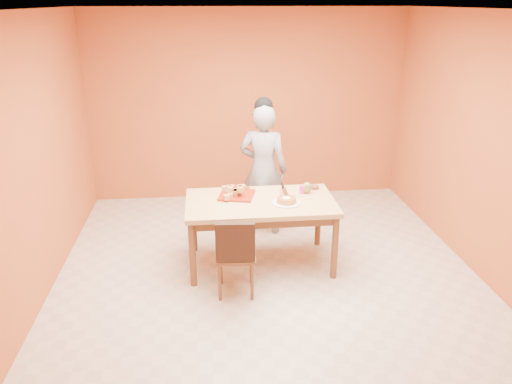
{
  "coord_description": "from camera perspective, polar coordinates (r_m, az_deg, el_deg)",
  "views": [
    {
      "loc": [
        -0.61,
        -4.58,
        2.77
      ],
      "look_at": [
        -0.11,
        0.3,
        0.88
      ],
      "focal_mm": 35.0,
      "sensor_mm": 36.0,
      "label": 1
    }
  ],
  "objects": [
    {
      "name": "wall_back",
      "position": [
        7.25,
        -0.99,
        9.75
      ],
      "size": [
        4.5,
        0.0,
        4.5
      ],
      "primitive_type": "plane",
      "rotation": [
        1.57,
        0.0,
        0.0
      ],
      "color": "#B55B29",
      "rests_on": "floor"
    },
    {
      "name": "ceiling",
      "position": [
        4.62,
        1.79,
        20.15
      ],
      "size": [
        5.0,
        5.0,
        0.0
      ],
      "primitive_type": "plane",
      "rotation": [
        3.14,
        0.0,
        0.0
      ],
      "color": "white",
      "rests_on": "wall_back"
    },
    {
      "name": "dining_table",
      "position": [
        5.4,
        0.51,
        -1.92
      ],
      "size": [
        1.6,
        0.9,
        0.76
      ],
      "color": "tan",
      "rests_on": "floor"
    },
    {
      "name": "pastry_pile",
      "position": [
        5.46,
        -2.22,
        0.27
      ],
      "size": [
        0.33,
        0.33,
        0.11
      ],
      "primitive_type": null,
      "color": "tan",
      "rests_on": "pastry_platter"
    },
    {
      "name": "sponge_cake",
      "position": [
        5.29,
        3.5,
        -0.93
      ],
      "size": [
        0.22,
        0.22,
        0.05
      ],
      "primitive_type": "cylinder",
      "rotation": [
        0.0,
        0.0,
        0.08
      ],
      "color": "gold",
      "rests_on": "white_cake_plate"
    },
    {
      "name": "magenta_glass",
      "position": [
        5.57,
        5.3,
        0.28
      ],
      "size": [
        0.07,
        0.07,
        0.09
      ],
      "primitive_type": "cylinder",
      "rotation": [
        0.0,
        0.0,
        0.19
      ],
      "color": "#DD218E",
      "rests_on": "dining_table"
    },
    {
      "name": "red_dinner_plate",
      "position": [
        5.66,
        -2.0,
        0.32
      ],
      "size": [
        0.31,
        0.31,
        0.02
      ],
      "primitive_type": "cylinder",
      "rotation": [
        0.0,
        0.0,
        -0.22
      ],
      "color": "maroon",
      "rests_on": "dining_table"
    },
    {
      "name": "floor",
      "position": [
        5.39,
        1.46,
        -9.89
      ],
      "size": [
        5.0,
        5.0,
        0.0
      ],
      "primitive_type": "plane",
      "color": "beige",
      "rests_on": "ground"
    },
    {
      "name": "wall_right",
      "position": [
        5.59,
        25.21,
        4.29
      ],
      "size": [
        0.0,
        5.0,
        5.0
      ],
      "primitive_type": "plane",
      "rotation": [
        1.57,
        0.0,
        -1.57
      ],
      "color": "#B55B29",
      "rests_on": "floor"
    },
    {
      "name": "checker_tin",
      "position": [
        5.73,
        6.65,
        0.55
      ],
      "size": [
        0.13,
        0.13,
        0.03
      ],
      "primitive_type": "cylinder",
      "rotation": [
        0.0,
        0.0,
        0.14
      ],
      "color": "#361B0E",
      "rests_on": "dining_table"
    },
    {
      "name": "dining_chair",
      "position": [
        4.95,
        -2.32,
        -7.03
      ],
      "size": [
        0.42,
        0.48,
        0.85
      ],
      "rotation": [
        0.0,
        0.0,
        -0.07
      ],
      "color": "brown",
      "rests_on": "floor"
    },
    {
      "name": "pastry_platter",
      "position": [
        5.48,
        -2.21,
        -0.36
      ],
      "size": [
        0.45,
        0.45,
        0.02
      ],
      "primitive_type": "cube",
      "rotation": [
        0.0,
        0.0,
        -0.25
      ],
      "color": "maroon",
      "rests_on": "dining_table"
    },
    {
      "name": "person",
      "position": [
        6.15,
        0.84,
        2.55
      ],
      "size": [
        0.69,
        0.55,
        1.64
      ],
      "primitive_type": "imported",
      "rotation": [
        0.0,
        0.0,
        2.84
      ],
      "color": "gray",
      "rests_on": "floor"
    },
    {
      "name": "cake_server",
      "position": [
        5.44,
        3.3,
        0.08
      ],
      "size": [
        0.05,
        0.25,
        0.01
      ],
      "primitive_type": "cube",
      "rotation": [
        0.0,
        0.0,
        0.0
      ],
      "color": "silver",
      "rests_on": "sponge_cake"
    },
    {
      "name": "wall_left",
      "position": [
        5.07,
        -24.53,
        2.82
      ],
      "size": [
        0.0,
        5.0,
        5.0
      ],
      "primitive_type": "plane",
      "rotation": [
        1.57,
        0.0,
        1.57
      ],
      "color": "#B55B29",
      "rests_on": "floor"
    },
    {
      "name": "egg_ornament",
      "position": [
        5.57,
        5.83,
        0.49
      ],
      "size": [
        0.12,
        0.11,
        0.13
      ],
      "primitive_type": "ellipsoid",
      "rotation": [
        0.0,
        0.0,
        0.3
      ],
      "color": "olive",
      "rests_on": "dining_table"
    },
    {
      "name": "white_cake_plate",
      "position": [
        5.3,
        3.49,
        -1.22
      ],
      "size": [
        0.33,
        0.33,
        0.01
      ],
      "primitive_type": "cylinder",
      "rotation": [
        0.0,
        0.0,
        -0.08
      ],
      "color": "silver",
      "rests_on": "dining_table"
    }
  ]
}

